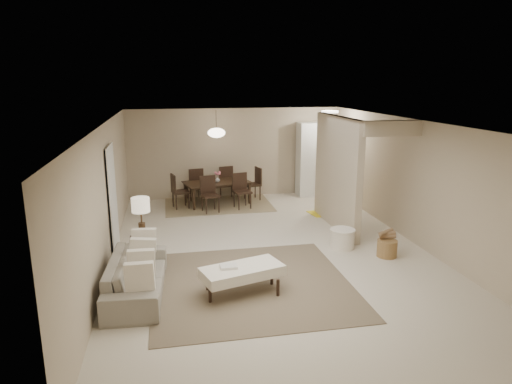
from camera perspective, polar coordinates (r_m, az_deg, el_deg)
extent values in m
plane|color=beige|center=(9.01, 1.81, -7.40)|extent=(9.00, 9.00, 0.00)
plane|color=white|center=(8.43, 1.94, 8.65)|extent=(9.00, 9.00, 0.00)
plane|color=#BDA98F|center=(12.98, -2.60, 4.91)|extent=(6.00, 0.00, 6.00)
plane|color=#BDA98F|center=(8.49, -18.26, -0.57)|extent=(0.00, 9.00, 9.00)
plane|color=#BDA98F|center=(9.74, 19.34, 1.13)|extent=(0.00, 9.00, 9.00)
cube|color=#BDA98F|center=(10.33, 10.08, 2.39)|extent=(0.15, 2.50, 2.50)
cube|color=black|center=(9.12, -17.53, -1.04)|extent=(0.04, 0.90, 2.04)
cube|color=white|center=(13.23, 7.78, 4.09)|extent=(1.20, 0.55, 2.10)
cylinder|color=white|center=(12.15, 9.23, 9.88)|extent=(0.44, 0.44, 0.05)
cube|color=brown|center=(7.64, -0.59, -11.40)|extent=(3.20, 3.20, 0.01)
imported|color=gray|center=(7.43, -14.69, -10.14)|extent=(2.09, 0.92, 0.60)
cube|color=white|center=(7.19, -1.75, -9.93)|extent=(1.37, 0.91, 0.17)
cylinder|color=black|center=(7.04, -5.76, -12.57)|extent=(0.05, 0.05, 0.28)
cylinder|color=black|center=(7.19, 2.76, -11.90)|extent=(0.05, 0.05, 0.28)
cylinder|color=black|center=(7.41, -6.08, -11.14)|extent=(0.05, 0.05, 0.28)
cylinder|color=black|center=(7.56, 1.99, -10.55)|extent=(0.05, 0.05, 0.28)
cube|color=black|center=(8.54, -13.89, -7.25)|extent=(0.47, 0.47, 0.50)
cylinder|color=#4D3621|center=(8.41, -14.05, -4.72)|extent=(0.12, 0.12, 0.30)
cylinder|color=#4D3621|center=(8.32, -14.16, -2.89)|extent=(0.03, 0.03, 0.26)
cylinder|color=beige|center=(8.27, -14.24, -1.57)|extent=(0.32, 0.32, 0.26)
cylinder|color=white|center=(9.27, 10.73, -5.76)|extent=(0.50, 0.50, 0.39)
cylinder|color=olive|center=(9.04, 16.05, -6.79)|extent=(0.40, 0.40, 0.32)
cube|color=#7A6A4B|center=(12.38, -4.78, -1.45)|extent=(2.80, 2.10, 0.01)
imported|color=black|center=(12.31, -4.81, -0.12)|extent=(1.89, 1.33, 0.60)
imported|color=white|center=(12.23, -4.85, 1.57)|extent=(0.14, 0.14, 0.14)
cube|color=yellow|center=(11.66, 9.02, -2.54)|extent=(1.04, 0.74, 0.01)
cylinder|color=#4D3621|center=(11.99, -5.00, 8.95)|extent=(0.02, 0.02, 0.50)
ellipsoid|color=#FFEAC6|center=(12.02, -4.97, 7.38)|extent=(0.46, 0.46, 0.25)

